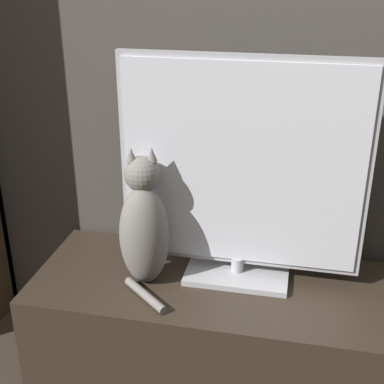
{
  "coord_description": "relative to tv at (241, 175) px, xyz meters",
  "views": [
    {
      "loc": [
        0.15,
        -0.61,
        1.43
      ],
      "look_at": [
        -0.18,
        0.93,
        0.73
      ],
      "focal_mm": 50.0,
      "sensor_mm": 36.0,
      "label": 1
    }
  ],
  "objects": [
    {
      "name": "tv_stand",
      "position": [
        0.03,
        -0.06,
        -0.58
      ],
      "size": [
        1.45,
        0.52,
        0.4
      ],
      "color": "#33281E",
      "rests_on": "ground_plane"
    },
    {
      "name": "wall_back",
      "position": [
        0.03,
        0.24,
        0.52
      ],
      "size": [
        4.8,
        0.05,
        2.6
      ],
      "color": "#47423D",
      "rests_on": "ground_plane"
    },
    {
      "name": "tv",
      "position": [
        0.0,
        0.0,
        0.0
      ],
      "size": [
        0.81,
        0.21,
        0.76
      ],
      "color": "#B7B7BC",
      "rests_on": "tv_stand"
    },
    {
      "name": "cat",
      "position": [
        -0.3,
        -0.1,
        -0.17
      ],
      "size": [
        0.22,
        0.28,
        0.47
      ],
      "rotation": [
        0.0,
        0.0,
        0.26
      ],
      "color": "gray",
      "rests_on": "tv_stand"
    }
  ]
}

